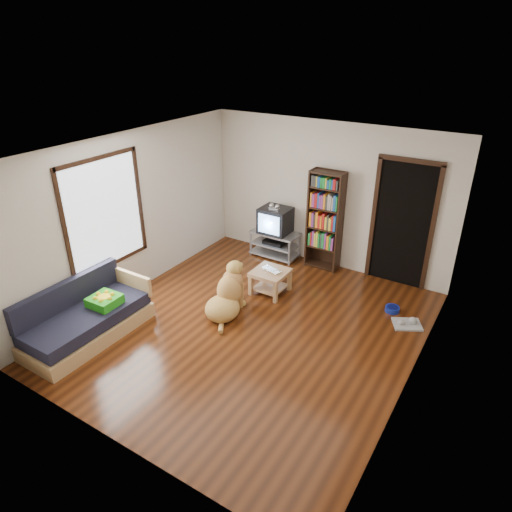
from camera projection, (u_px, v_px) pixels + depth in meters
The scene contains 18 objects.
ground at pixel (252, 328), 6.69m from camera, with size 5.00×5.00×0.00m, color #55260E.
ceiling at pixel (251, 151), 5.53m from camera, with size 5.00×5.00×0.00m, color white.
wall_back at pixel (327, 196), 8.01m from camera, with size 4.50×4.50×0.00m, color beige.
wall_front at pixel (106, 346), 4.21m from camera, with size 4.50×4.50×0.00m, color beige.
wall_left at pixel (131, 216), 7.18m from camera, with size 5.00×5.00×0.00m, color beige.
wall_right at pixel (422, 294), 5.04m from camera, with size 5.00×5.00×0.00m, color beige.
green_cushion at pixel (105, 301), 6.45m from camera, with size 0.39×0.39×0.13m, color green.
laptop at pixel (269, 271), 7.40m from camera, with size 0.34×0.22×0.03m, color white.
dog_bowl at pixel (392, 309), 7.06m from camera, with size 0.22×0.22×0.08m, color navy.
grey_rag at pixel (407, 324), 6.74m from camera, with size 0.40×0.32×0.03m, color #A0A0A0.
window at pixel (105, 214), 6.70m from camera, with size 0.03×1.46×1.70m.
doorway at pixel (402, 221), 7.44m from camera, with size 1.03×0.05×2.19m.
tv_stand at pixel (275, 243), 8.71m from camera, with size 0.90×0.45×0.50m.
crt_tv at pixel (276, 220), 8.51m from camera, with size 0.55×0.52×0.58m.
bookshelf at pixel (325, 215), 8.00m from camera, with size 0.60×0.30×1.80m.
sofa at pixel (87, 320), 6.41m from camera, with size 0.80×1.80×0.80m.
coffee_table at pixel (270, 277), 7.48m from camera, with size 0.55×0.55×0.40m.
dog at pixel (227, 296), 6.91m from camera, with size 0.54×0.99×0.83m.
Camera 1 is at (2.98, -4.65, 3.92)m, focal length 32.00 mm.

